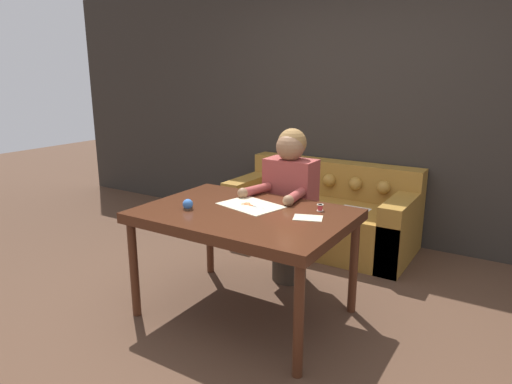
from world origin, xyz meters
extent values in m
plane|color=#4C3323|center=(0.00, 0.00, 0.00)|extent=(16.00, 16.00, 0.00)
cube|color=#2D2823|center=(0.00, 1.95, 1.30)|extent=(8.00, 0.06, 2.60)
cube|color=#472314|center=(-0.10, -0.03, 0.72)|extent=(1.38, 0.97, 0.07)
cylinder|color=#472314|center=(-0.73, -0.46, 0.34)|extent=(0.06, 0.06, 0.69)
cylinder|color=#472314|center=(0.53, -0.46, 0.34)|extent=(0.06, 0.06, 0.69)
cylinder|color=#472314|center=(-0.73, 0.39, 0.34)|extent=(0.06, 0.06, 0.69)
cylinder|color=#472314|center=(0.53, 0.39, 0.34)|extent=(0.06, 0.06, 0.69)
cube|color=olive|center=(-0.21, 1.47, 0.22)|extent=(1.77, 0.86, 0.44)
cube|color=olive|center=(-0.21, 1.79, 0.61)|extent=(1.77, 0.22, 0.35)
cube|color=olive|center=(-0.99, 1.47, 0.30)|extent=(0.20, 0.86, 0.60)
cube|color=olive|center=(0.58, 1.47, 0.30)|extent=(0.20, 0.86, 0.60)
sphere|color=olive|center=(-0.75, 1.66, 0.61)|extent=(0.13, 0.13, 0.13)
sphere|color=olive|center=(-0.48, 1.66, 0.61)|extent=(0.13, 0.13, 0.13)
sphere|color=olive|center=(-0.21, 1.66, 0.61)|extent=(0.13, 0.13, 0.13)
sphere|color=olive|center=(0.07, 1.66, 0.61)|extent=(0.13, 0.13, 0.13)
sphere|color=olive|center=(0.34, 1.66, 0.61)|extent=(0.13, 0.13, 0.13)
cube|color=white|center=(0.16, 1.36, 0.44)|extent=(0.27, 0.26, 0.00)
cylinder|color=#33281E|center=(-0.10, 0.62, 0.24)|extent=(0.28, 0.28, 0.48)
cube|color=#993D38|center=(-0.10, 0.62, 0.74)|extent=(0.39, 0.22, 0.53)
sphere|color=#896042|center=(-0.10, 0.60, 1.10)|extent=(0.22, 0.22, 0.22)
sphere|color=olive|center=(-0.10, 0.63, 1.13)|extent=(0.22, 0.22, 0.22)
cylinder|color=#993D38|center=(-0.26, 0.38, 0.79)|extent=(0.13, 0.28, 0.07)
sphere|color=#896042|center=(-0.29, 0.24, 0.79)|extent=(0.08, 0.08, 0.08)
cylinder|color=#993D38|center=(0.07, 0.38, 0.79)|extent=(0.10, 0.28, 0.07)
sphere|color=#896042|center=(0.09, 0.24, 0.79)|extent=(0.08, 0.08, 0.08)
cube|color=beige|center=(-0.13, 0.10, 0.76)|extent=(0.48, 0.39, 0.00)
cube|color=beige|center=(0.33, 0.06, 0.76)|extent=(0.22, 0.18, 0.00)
cube|color=silver|center=(-0.04, 0.08, 0.76)|extent=(0.12, 0.02, 0.00)
cube|color=#D1511E|center=(-0.14, 0.09, 0.76)|extent=(0.08, 0.02, 0.00)
torus|color=#D1511E|center=(-0.18, 0.09, 0.76)|extent=(0.04, 0.04, 0.01)
cube|color=silver|center=(-0.05, 0.06, 0.76)|extent=(0.12, 0.06, 0.00)
cube|color=#D1511E|center=(-0.14, 0.10, 0.76)|extent=(0.08, 0.04, 0.00)
torus|color=#D1511E|center=(-0.18, 0.12, 0.76)|extent=(0.04, 0.04, 0.01)
cylinder|color=silver|center=(-0.10, 0.09, 0.76)|extent=(0.01, 0.01, 0.01)
cylinder|color=red|center=(0.33, 0.24, 0.78)|extent=(0.03, 0.03, 0.04)
cylinder|color=beige|center=(0.33, 0.24, 0.80)|extent=(0.04, 0.04, 0.00)
cylinder|color=beige|center=(0.33, 0.24, 0.76)|extent=(0.04, 0.04, 0.00)
cylinder|color=#4C3828|center=(-0.45, -0.20, 0.76)|extent=(0.06, 0.06, 0.01)
sphere|color=#3366B2|center=(-0.45, -0.20, 0.79)|extent=(0.07, 0.07, 0.07)
camera|label=1|loc=(1.51, -2.46, 1.66)|focal=32.00mm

